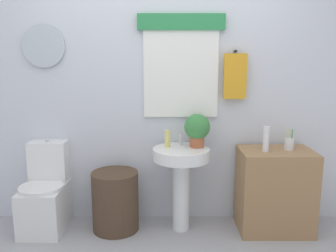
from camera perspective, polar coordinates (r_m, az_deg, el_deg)
name	(u,v)px	position (r m, az deg, el deg)	size (l,w,h in m)	color
back_wall	(160,82)	(3.26, -1.36, 7.14)	(4.40, 0.18, 2.60)	silver
toilet	(47,196)	(3.41, -19.04, -10.68)	(0.38, 0.51, 0.79)	white
laundry_hamper	(117,201)	(3.24, -8.35, -11.95)	(0.41, 0.41, 0.53)	#4C3828
pedestal_sink	(182,169)	(3.10, 2.35, -7.08)	(0.50, 0.50, 0.75)	white
faucet	(182,140)	(3.15, 2.31, -2.25)	(0.03, 0.03, 0.10)	silver
wooden_cabinet	(276,190)	(3.30, 17.12, -9.98)	(0.63, 0.44, 0.74)	#9E754C
soap_bottle	(169,139)	(3.08, 0.12, -2.08)	(0.05, 0.05, 0.15)	#DBD166
potted_plant	(198,129)	(3.08, 4.97, -0.41)	(0.23, 0.23, 0.29)	#AD5B38
lotion_bottle	(267,139)	(3.10, 15.86, -2.06)	(0.05, 0.05, 0.22)	white
toothbrush_cup	(291,144)	(3.23, 19.31, -2.77)	(0.08, 0.08, 0.19)	silver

